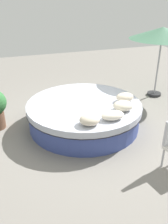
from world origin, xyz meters
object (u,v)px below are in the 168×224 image
Objects in this scene: throw_pillow_1 at (113,115)px; patio_umbrella at (162,34)px; throw_pillow_0 at (90,120)px; throw_pillow_2 at (123,106)px; throw_pillow_3 at (125,97)px; round_bed at (84,114)px.

patio_umbrella is (-2.53, -2.08, 1.22)m from throw_pillow_1.
throw_pillow_0 is 0.92× the size of throw_pillow_2.
patio_umbrella reaches higher than throw_pillow_1.
throw_pillow_2 is 1.05× the size of throw_pillow_3.
patio_umbrella is (-1.84, -1.34, 1.20)m from throw_pillow_3.
throw_pillow_1 is 0.51m from throw_pillow_2.
throw_pillow_3 is 0.21× the size of patio_umbrella.
throw_pillow_0 is at bearing 32.87° from throw_pillow_3.
throw_pillow_0 is at bearing 76.72° from round_bed.
throw_pillow_1 is at bearing 39.44° from patio_umbrella.
throw_pillow_3 is (-0.97, 0.23, 0.41)m from round_bed.
throw_pillow_2 is 0.51m from throw_pillow_3.
throw_pillow_1 reaches higher than round_bed.
patio_umbrella reaches higher than throw_pillow_2.
throw_pillow_3 is at bearing -147.13° from throw_pillow_0.
patio_umbrella is (-3.06, -2.12, 1.21)m from throw_pillow_0.
patio_umbrella is at bearing -145.25° from throw_pillow_0.
patio_umbrella is (-2.12, -1.77, 1.20)m from throw_pillow_2.
throw_pillow_0 is at bearing 34.75° from patio_umbrella.
throw_pillow_3 is at bearing 35.94° from patio_umbrella.
throw_pillow_2 reaches higher than throw_pillow_0.
throw_pillow_2 is (-0.70, 0.66, 0.41)m from round_bed.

